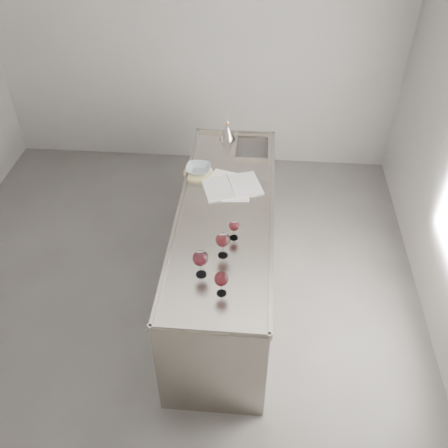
# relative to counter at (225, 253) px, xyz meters

# --- Properties ---
(room_shell) EXTENTS (4.54, 5.04, 2.84)m
(room_shell) POSITION_rel_counter_xyz_m (-0.50, -0.30, 0.93)
(room_shell) COLOR #4F4D4A
(room_shell) RESTS_ON ground
(counter) EXTENTS (0.77, 2.42, 0.97)m
(counter) POSITION_rel_counter_xyz_m (0.00, 0.00, 0.00)
(counter) COLOR gray
(counter) RESTS_ON ground
(wine_glass_left) EXTENTS (0.11, 0.11, 0.21)m
(wine_glass_left) POSITION_rel_counter_xyz_m (-0.11, -0.71, 0.62)
(wine_glass_left) COLOR white
(wine_glass_left) RESTS_ON counter
(wine_glass_middle) EXTENTS (0.10, 0.10, 0.20)m
(wine_glass_middle) POSITION_rel_counter_xyz_m (0.02, -0.51, 0.61)
(wine_glass_middle) COLOR white
(wine_glass_middle) RESTS_ON counter
(wine_glass_right) EXTENTS (0.10, 0.10, 0.19)m
(wine_glass_right) POSITION_rel_counter_xyz_m (0.05, -0.87, 0.60)
(wine_glass_right) COLOR white
(wine_glass_right) RESTS_ON counter
(wine_glass_small) EXTENTS (0.08, 0.08, 0.16)m
(wine_glass_small) POSITION_rel_counter_xyz_m (0.09, -0.32, 0.58)
(wine_glass_small) COLOR white
(wine_glass_small) RESTS_ON counter
(notebook) EXTENTS (0.55, 0.46, 0.02)m
(notebook) POSITION_rel_counter_xyz_m (0.03, 0.31, 0.47)
(notebook) COLOR silver
(notebook) RESTS_ON counter
(loose_paper_top) EXTENTS (0.25, 0.34, 0.00)m
(loose_paper_top) POSITION_rel_counter_xyz_m (0.06, 0.27, 0.47)
(loose_paper_top) COLOR silver
(loose_paper_top) RESTS_ON counter
(loose_paper_under) EXTENTS (0.28, 0.33, 0.00)m
(loose_paper_under) POSITION_rel_counter_xyz_m (-0.08, 0.40, 0.47)
(loose_paper_under) COLOR white
(loose_paper_under) RESTS_ON counter
(trivet) EXTENTS (0.32, 0.32, 0.02)m
(trivet) POSITION_rel_counter_xyz_m (-0.28, 0.48, 0.48)
(trivet) COLOR #C9C182
(trivet) RESTS_ON counter
(ceramic_bowl) EXTENTS (0.22, 0.22, 0.05)m
(ceramic_bowl) POSITION_rel_counter_xyz_m (-0.28, 0.48, 0.51)
(ceramic_bowl) COLOR gray
(ceramic_bowl) RESTS_ON trivet
(wine_funnel) EXTENTS (0.15, 0.15, 0.22)m
(wine_funnel) POSITION_rel_counter_xyz_m (-0.07, 1.08, 0.54)
(wine_funnel) COLOR gray
(wine_funnel) RESTS_ON counter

